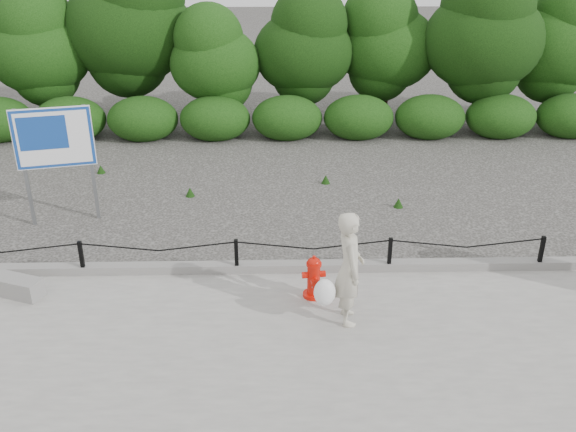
{
  "coord_description": "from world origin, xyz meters",
  "views": [
    {
      "loc": [
        0.63,
        -8.75,
        5.06
      ],
      "look_at": [
        0.84,
        0.2,
        1.0
      ],
      "focal_mm": 38.0,
      "sensor_mm": 36.0,
      "label": 1
    }
  ],
  "objects_px": {
    "pedestrian": "(348,270)",
    "concrete_block": "(14,286)",
    "fire_hydrant": "(314,277)",
    "advertising_sign": "(54,143)"
  },
  "relations": [
    {
      "from": "advertising_sign",
      "to": "concrete_block",
      "type": "bearing_deg",
      "value": -102.14
    },
    {
      "from": "advertising_sign",
      "to": "pedestrian",
      "type": "bearing_deg",
      "value": -49.54
    },
    {
      "from": "fire_hydrant",
      "to": "advertising_sign",
      "type": "height_order",
      "value": "advertising_sign"
    },
    {
      "from": "fire_hydrant",
      "to": "advertising_sign",
      "type": "bearing_deg",
      "value": 140.47
    },
    {
      "from": "pedestrian",
      "to": "advertising_sign",
      "type": "height_order",
      "value": "advertising_sign"
    },
    {
      "from": "concrete_block",
      "to": "advertising_sign",
      "type": "xyz_separation_m",
      "value": [
        -0.09,
        2.84,
        1.39
      ]
    },
    {
      "from": "fire_hydrant",
      "to": "advertising_sign",
      "type": "relative_size",
      "value": 0.3
    },
    {
      "from": "advertising_sign",
      "to": "fire_hydrant",
      "type": "bearing_deg",
      "value": -46.64
    },
    {
      "from": "pedestrian",
      "to": "concrete_block",
      "type": "distance_m",
      "value": 5.13
    },
    {
      "from": "fire_hydrant",
      "to": "pedestrian",
      "type": "bearing_deg",
      "value": -63.72
    }
  ]
}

